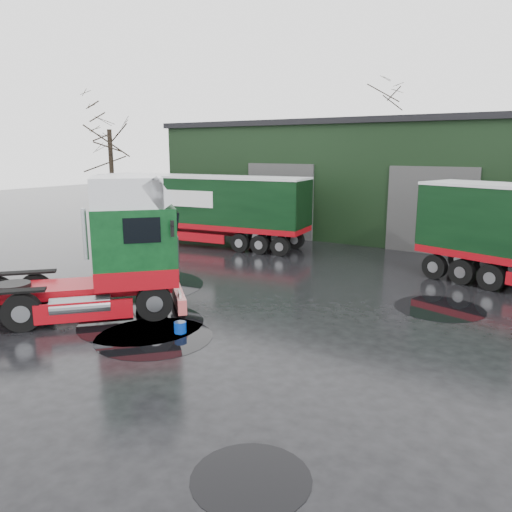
{
  "coord_description": "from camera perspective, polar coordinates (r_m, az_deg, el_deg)",
  "views": [
    {
      "loc": [
        7.64,
        -9.54,
        4.78
      ],
      "look_at": [
        -0.13,
        2.48,
        1.7
      ],
      "focal_mm": 35.0,
      "sensor_mm": 36.0,
      "label": 1
    }
  ],
  "objects": [
    {
      "name": "puddle_4",
      "position": [
        14.45,
        -12.97,
        -7.47
      ],
      "size": [
        3.49,
        3.49,
        0.01
      ],
      "primitive_type": "cylinder",
      "color": "black",
      "rests_on": "ground"
    },
    {
      "name": "hero_tractor",
      "position": [
        15.23,
        -20.61,
        0.97
      ],
      "size": [
        6.47,
        6.69,
        4.06
      ],
      "primitive_type": null,
      "rotation": [
        0.0,
        0.0,
        -0.74
      ],
      "color": "#0A3715",
      "rests_on": "ground"
    },
    {
      "name": "puddle_0",
      "position": [
        13.34,
        -11.58,
        -9.08
      ],
      "size": [
        3.04,
        3.04,
        0.01
      ],
      "primitive_type": "cylinder",
      "color": "black",
      "rests_on": "ground"
    },
    {
      "name": "wash_bucket",
      "position": [
        13.47,
        -8.66,
        -8.09
      ],
      "size": [
        0.38,
        0.38,
        0.3
      ],
      "primitive_type": "cylinder",
      "rotation": [
        0.0,
        0.0,
        0.17
      ],
      "color": "#072D9D",
      "rests_on": "ground"
    },
    {
      "name": "warehouse",
      "position": [
        30.12,
        22.27,
        8.17
      ],
      "size": [
        32.4,
        12.4,
        6.3
      ],
      "color": "black",
      "rests_on": "ground"
    },
    {
      "name": "tree_left",
      "position": [
        32.73,
        -16.25,
        10.75
      ],
      "size": [
        4.4,
        4.4,
        8.5
      ],
      "primitive_type": null,
      "color": "black",
      "rests_on": "ground"
    },
    {
      "name": "ground",
      "position": [
        13.12,
        -5.48,
        -9.27
      ],
      "size": [
        100.0,
        100.0,
        0.0
      ],
      "primitive_type": "plane",
      "color": "black"
    },
    {
      "name": "trailer_left",
      "position": [
        25.44,
        -6.42,
        5.25
      ],
      "size": [
        11.52,
        3.77,
        3.51
      ],
      "primitive_type": null,
      "rotation": [
        0.0,
        0.0,
        1.7
      ],
      "color": "silver",
      "rests_on": "ground"
    },
    {
      "name": "tree_back_a",
      "position": [
        41.83,
        14.15,
        11.76
      ],
      "size": [
        4.4,
        4.4,
        9.5
      ],
      "primitive_type": null,
      "color": "black",
      "rests_on": "ground"
    },
    {
      "name": "puddle_1",
      "position": [
        16.34,
        20.23,
        -5.62
      ],
      "size": [
        2.68,
        2.68,
        0.01
      ],
      "primitive_type": "cylinder",
      "color": "black",
      "rests_on": "ground"
    },
    {
      "name": "puddle_2",
      "position": [
        18.34,
        -13.13,
        -3.27
      ],
      "size": [
        4.53,
        4.53,
        0.01
      ],
      "primitive_type": "cylinder",
      "color": "black",
      "rests_on": "ground"
    },
    {
      "name": "puddle_3",
      "position": [
        8.08,
        -0.57,
        -24.1
      ],
      "size": [
        1.82,
        1.82,
        0.01
      ],
      "primitive_type": "cylinder",
      "color": "black",
      "rests_on": "ground"
    }
  ]
}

